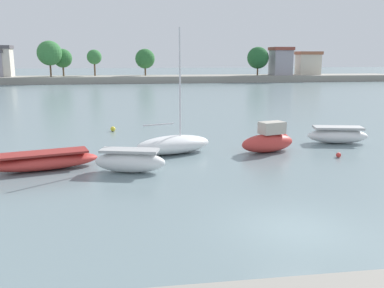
% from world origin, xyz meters
% --- Properties ---
extents(ground_plane, '(400.00, 400.00, 0.00)m').
position_xyz_m(ground_plane, '(0.00, 0.00, 0.00)').
color(ground_plane, slate).
extents(moored_boat_0, '(5.56, 2.92, 0.90)m').
position_xyz_m(moored_boat_0, '(-9.63, 8.85, 0.43)').
color(moored_boat_0, '#C63833').
rests_on(moored_boat_0, ground).
extents(moored_boat_1, '(3.69, 2.00, 1.16)m').
position_xyz_m(moored_boat_1, '(-5.37, 7.73, 0.56)').
color(moored_boat_1, white).
rests_on(moored_boat_1, ground).
extents(moored_boat_2, '(4.85, 3.08, 7.18)m').
position_xyz_m(moored_boat_2, '(-2.84, 11.41, 0.56)').
color(moored_boat_2, white).
rests_on(moored_boat_2, ground).
extents(moored_boat_3, '(3.74, 2.33, 1.79)m').
position_xyz_m(moored_boat_3, '(2.76, 11.02, 0.68)').
color(moored_boat_3, '#C63833').
rests_on(moored_boat_3, ground).
extents(moored_boat_4, '(4.07, 2.17, 1.10)m').
position_xyz_m(moored_boat_4, '(8.08, 12.81, 0.53)').
color(moored_boat_4, white).
rests_on(moored_boat_4, ground).
extents(mooring_buoy_0, '(0.43, 0.43, 0.43)m').
position_xyz_m(mooring_buoy_0, '(5.04, 14.25, 0.22)').
color(mooring_buoy_0, red).
rests_on(mooring_buoy_0, ground).
extents(mooring_buoy_1, '(0.38, 0.38, 0.38)m').
position_xyz_m(mooring_buoy_1, '(-6.64, 19.40, 0.19)').
color(mooring_buoy_1, yellow).
rests_on(mooring_buoy_1, ground).
extents(mooring_buoy_3, '(0.28, 0.28, 0.28)m').
position_xyz_m(mooring_buoy_3, '(6.24, 9.08, 0.14)').
color(mooring_buoy_3, red).
rests_on(mooring_buoy_3, ground).
extents(distant_shoreline, '(110.76, 9.23, 8.76)m').
position_xyz_m(distant_shoreline, '(-0.74, 80.35, 2.26)').
color(distant_shoreline, gray).
rests_on(distant_shoreline, ground).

